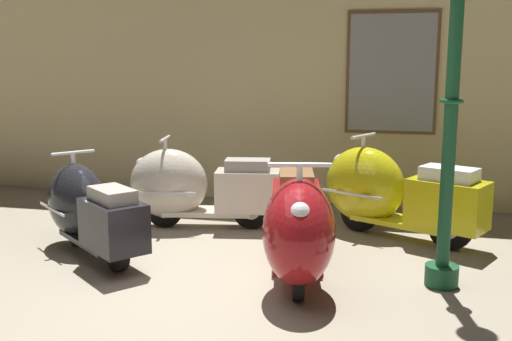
# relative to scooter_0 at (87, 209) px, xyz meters

# --- Properties ---
(ground_plane) EXTENTS (60.00, 60.00, 0.00)m
(ground_plane) POSITION_rel_scooter_0_xyz_m (1.26, -0.79, -0.45)
(ground_plane) COLOR gray
(showroom_back_wall) EXTENTS (18.00, 0.63, 3.69)m
(showroom_back_wall) POSITION_rel_scooter_0_xyz_m (1.41, 2.75, 1.39)
(showroom_back_wall) COLOR #CCB784
(showroom_back_wall) RESTS_ON ground
(scooter_0) EXTENTS (1.56, 1.38, 0.99)m
(scooter_0) POSITION_rel_scooter_0_xyz_m (0.00, 0.00, 0.00)
(scooter_0) COLOR black
(scooter_0) RESTS_ON ground
(scooter_1) EXTENTS (1.76, 0.76, 1.04)m
(scooter_1) POSITION_rel_scooter_0_xyz_m (0.70, 1.13, 0.02)
(scooter_1) COLOR black
(scooter_1) RESTS_ON ground
(scooter_2) EXTENTS (0.84, 1.88, 1.11)m
(scooter_2) POSITION_rel_scooter_0_xyz_m (2.14, -0.33, 0.05)
(scooter_2) COLOR black
(scooter_2) RESTS_ON ground
(scooter_3) EXTENTS (1.83, 1.26, 1.10)m
(scooter_3) POSITION_rel_scooter_0_xyz_m (2.86, 1.27, 0.05)
(scooter_3) COLOR black
(scooter_3) RESTS_ON ground
(lamppost) EXTENTS (0.28, 0.28, 2.97)m
(lamppost) POSITION_rel_scooter_0_xyz_m (3.35, -0.10, 1.16)
(lamppost) COLOR #144728
(lamppost) RESTS_ON ground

